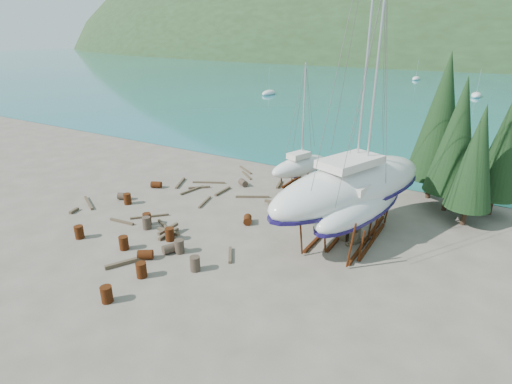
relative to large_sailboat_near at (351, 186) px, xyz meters
The scene contains 54 objects.
ground 9.29m from the large_sailboat_near, 150.40° to the right, with size 600.00×600.00×0.00m, color #5A5347.
bay_water 310.85m from the large_sailboat_near, 91.38° to the left, with size 700.00×700.00×0.00m, color #166171.
far_hill 315.85m from the large_sailboat_near, 91.36° to the left, with size 800.00×360.00×110.00m, color #233319.
far_house_left 197.63m from the large_sailboat_near, 109.97° to the left, with size 6.60×5.60×5.60m.
far_house_center 187.77m from the large_sailboat_near, 98.42° to the left, with size 6.60×5.60×5.60m.
cypress_near_right 9.51m from the large_sailboat_near, 57.10° to the left, with size 3.60×3.60×10.00m.
cypress_mid_right 8.80m from the large_sailboat_near, 41.42° to the left, with size 3.06×3.06×8.50m.
cypress_back_left 10.83m from the large_sailboat_near, 70.19° to the left, with size 4.14×4.14×11.50m.
cypress_far_right 11.98m from the large_sailboat_near, 47.51° to the left, with size 3.24×3.24×9.00m.
moored_boat_left 67.25m from the large_sailboat_near, 123.92° to the left, with size 2.00×5.00×6.05m.
moored_boat_mid 75.85m from the large_sailboat_near, 88.10° to the left, with size 2.00×5.00×6.05m.
moored_boat_far 106.92m from the large_sailboat_near, 98.33° to the left, with size 2.00×5.00×6.05m.
large_sailboat_near is the anchor object (origin of this frame).
large_sailboat_far 1.20m from the large_sailboat_near, 17.09° to the right, with size 4.50×10.33×15.81m.
small_sailboat_shore 10.18m from the large_sailboat_near, 134.13° to the left, with size 3.99×6.84×10.45m.
worker 4.79m from the large_sailboat_near, behind, with size 0.67×0.44×1.84m, color #121950.
drum_0 18.06m from the large_sailboat_near, 147.21° to the right, with size 0.58×0.58×0.88m, color #572D0F.
drum_1 12.13m from the large_sailboat_near, 136.97° to the right, with size 0.58×0.58×0.88m, color #2D2823.
drum_2 17.60m from the large_sailboat_near, behind, with size 0.58×0.58×0.88m, color #572D0F.
drum_3 15.74m from the large_sailboat_near, 120.76° to the right, with size 0.58×0.58×0.88m, color #572D0F.
drum_4 8.04m from the large_sailboat_near, 143.72° to the left, with size 0.58×0.58×0.88m, color #572D0F.
drum_5 10.99m from the large_sailboat_near, 124.26° to the right, with size 0.58×0.58×0.88m, color #2D2823.
drum_6 7.65m from the large_sailboat_near, 163.05° to the right, with size 0.58×0.58×0.88m, color #572D0F.
drum_7 13.80m from the large_sailboat_near, 126.82° to the right, with size 0.58×0.58×0.88m, color #572D0F.
drum_8 17.40m from the large_sailboat_near, 166.54° to the right, with size 0.58×0.58×0.88m, color #572D0F.
drum_9 12.23m from the large_sailboat_near, 159.21° to the left, with size 0.58×0.58×0.88m, color #2D2823.
drum_10 12.18m from the large_sailboat_near, 144.83° to the right, with size 0.58×0.58×0.88m, color #572D0F.
drum_11 5.59m from the large_sailboat_near, 163.79° to the left, with size 0.58×0.58×0.88m, color #2D2823.
drum_12 13.52m from the large_sailboat_near, 135.00° to the right, with size 0.58×0.58×0.88m, color #572D0F.
drum_13 14.85m from the large_sailboat_near, 141.02° to the right, with size 0.58×0.58×0.88m, color #572D0F.
drum_14 14.23m from the large_sailboat_near, 154.93° to the right, with size 0.58×0.58×0.88m, color #572D0F.
drum_15 18.30m from the large_sailboat_near, 168.76° to the right, with size 0.58×0.58×0.88m, color #2D2823.
drum_16 14.05m from the large_sailboat_near, 152.45° to the right, with size 0.58×0.58×0.88m, color #2D2823.
drum_17 11.52m from the large_sailboat_near, 136.32° to the right, with size 0.58×0.58×0.88m, color #2D2823.
timber_0 14.27m from the large_sailboat_near, 151.65° to the left, with size 0.14×2.32×0.14m, color brown.
timber_1 3.61m from the large_sailboat_near, 34.21° to the right, with size 0.19×2.04×0.19m, color brown.
timber_2 16.59m from the large_sailboat_near, behind, with size 0.19×2.60×0.19m, color brown.
timber_3 14.63m from the large_sailboat_near, 159.80° to the right, with size 0.15×2.77×0.15m, color brown.
timber_4 14.49m from the large_sailboat_near, behind, with size 0.17×1.89×0.17m, color brown.
timber_5 12.99m from the large_sailboat_near, 153.47° to the right, with size 0.16×2.54×0.16m, color brown.
timber_6 10.83m from the large_sailboat_near, 144.35° to the left, with size 0.19×1.91×0.19m, color brown.
timber_7 8.89m from the large_sailboat_near, 128.64° to the right, with size 0.17×1.77×0.17m, color brown.
timber_8 12.33m from the large_sailboat_near, behind, with size 0.19×2.14×0.19m, color brown.
timber_9 15.75m from the large_sailboat_near, 149.02° to the left, with size 0.15×2.57×0.15m, color brown.
timber_10 9.76m from the large_sailboat_near, 165.71° to the left, with size 0.16×2.80×0.16m, color brown.
timber_11 12.07m from the large_sailboat_near, behind, with size 0.15×2.29×0.15m, color brown.
timber_12 16.22m from the large_sailboat_near, 155.43° to the right, with size 0.17×2.08×0.17m, color brown.
timber_13 20.56m from the large_sailboat_near, 159.22° to the right, with size 0.22×0.87×0.22m, color brown.
timber_14 20.44m from the large_sailboat_near, 163.87° to the right, with size 0.18×2.92×0.18m, color brown.
timber_15 14.82m from the large_sailboat_near, 167.38° to the left, with size 0.15×2.96×0.15m, color brown.
timber_16 14.64m from the large_sailboat_near, 133.73° to the right, with size 0.23×2.43×0.23m, color brown.
timber_17 14.55m from the large_sailboat_near, behind, with size 0.16×2.54×0.16m, color brown.
timber_pile_fore 12.41m from the large_sailboat_near, 148.10° to the right, with size 1.80×1.80×0.60m.
timber_pile_aft 7.34m from the large_sailboat_near, 165.70° to the left, with size 1.80×1.80×0.60m.
Camera 1 is at (14.63, -19.42, 12.55)m, focal length 28.00 mm.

